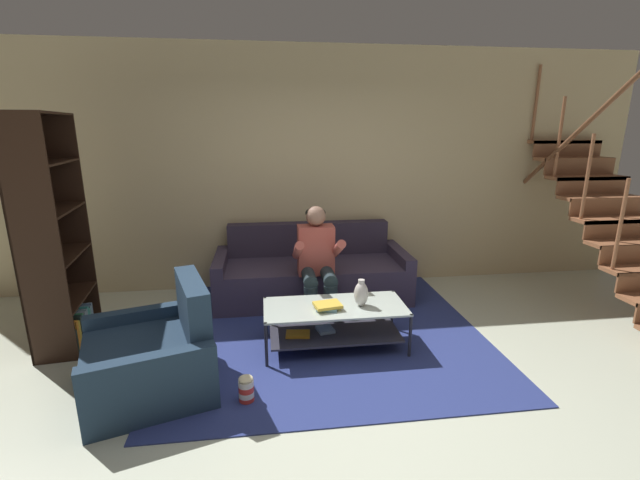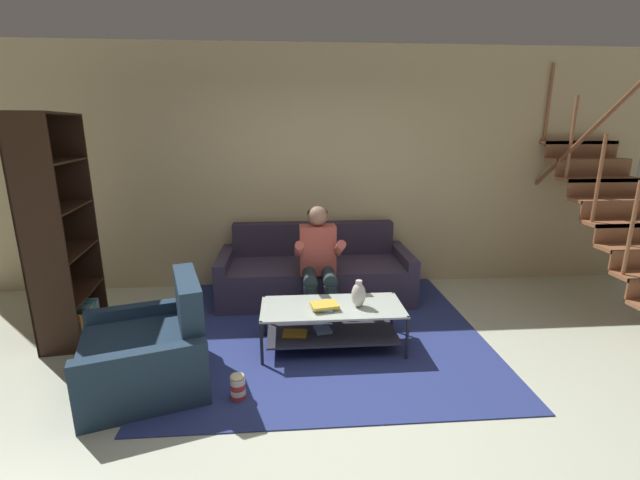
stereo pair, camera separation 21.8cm
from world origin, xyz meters
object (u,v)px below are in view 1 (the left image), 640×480
person_seated_center (317,258)px  coffee_table (333,320)px  book_stack (327,306)px  armchair (154,357)px  vase (361,294)px  couch (312,274)px  bookshelf (52,260)px  popcorn_tub (246,389)px

person_seated_center → coffee_table: person_seated_center is taller
book_stack → armchair: size_ratio=0.22×
vase → book_stack: 0.32m
couch → person_seated_center: 0.65m
couch → bookshelf: (-2.44, -0.81, 0.52)m
vase → person_seated_center: bearing=112.8°
vase → book_stack: bearing=-173.6°
bookshelf → armchair: (1.03, -0.89, -0.54)m
coffee_table → vase: bearing=-6.4°
armchair → coffee_table: bearing=17.2°
vase → popcorn_tub: (-1.01, -0.69, -0.42)m
bookshelf → popcorn_tub: (1.73, -1.15, -0.70)m
book_stack → coffee_table: bearing=43.6°
popcorn_tub → coffee_table: bearing=43.2°
bookshelf → armchair: bookshelf is taller
book_stack → popcorn_tub: (-0.70, -0.66, -0.33)m
vase → book_stack: size_ratio=0.95×
person_seated_center → coffee_table: bearing=-85.1°
couch → book_stack: (-0.00, -1.30, 0.15)m
couch → vase: size_ratio=8.93×
coffee_table → book_stack: bearing=-136.4°
person_seated_center → book_stack: (-0.00, -0.76, -0.21)m
couch → armchair: size_ratio=1.90×
vase → armchair: size_ratio=0.21×
person_seated_center → armchair: person_seated_center is taller
coffee_table → book_stack: book_stack is taller
person_seated_center → vase: bearing=-67.2°
vase → popcorn_tub: 1.30m
coffee_table → bookshelf: (-2.50, 0.43, 0.54)m
coffee_table → bookshelf: size_ratio=0.61×
bookshelf → popcorn_tub: size_ratio=10.07×
coffee_table → bookshelf: bookshelf is taller
vase → armchair: (-1.71, -0.43, -0.26)m
person_seated_center → armchair: size_ratio=1.01×
bookshelf → person_seated_center: bearing=6.2°
couch → vase: couch is taller
coffee_table → popcorn_tub: 1.07m
coffee_table → couch: bearing=92.8°
vase → armchair: armchair is taller
couch → coffee_table: size_ratio=1.74×
popcorn_tub → vase: bearing=34.4°
couch → bookshelf: bookshelf is taller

